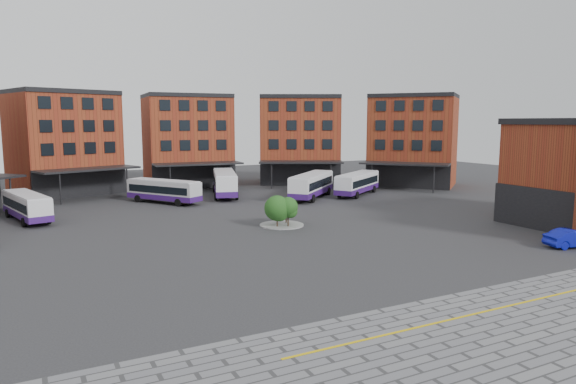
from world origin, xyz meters
name	(u,v)px	position (x,y,z in m)	size (l,w,h in m)	color
ground	(328,256)	(0.00, 0.00, 0.00)	(160.00, 160.00, 0.00)	#28282B
yellow_line	(493,310)	(2.00, -14.00, 0.03)	(26.00, 0.15, 0.02)	gold
main_building	(152,144)	(-4.77, 38.25, 7.23)	(94.14, 42.48, 14.60)	brown
tree_island	(282,210)	(1.83, 11.53, 1.67)	(4.40, 4.40, 3.16)	gray
bus_b	(27,206)	(-20.51, 26.46, 1.56)	(4.73, 10.52, 2.89)	white
bus_c	(164,191)	(-4.95, 31.63, 1.60)	(7.83, 10.07, 2.96)	silver
bus_d	(225,183)	(4.12, 33.98, 1.86)	(6.34, 12.48, 3.44)	white
bus_e	(312,185)	(13.89, 26.74, 1.80)	(10.51, 10.04, 3.33)	white
bus_f	(357,183)	(21.14, 26.43, 1.69)	(10.54, 8.37, 3.11)	white
blue_car	(573,238)	(19.36, -6.93, 0.77)	(1.62, 4.65, 1.53)	#0C13A4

